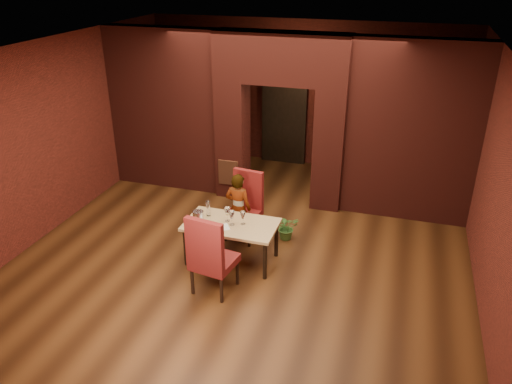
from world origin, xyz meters
TOP-DOWN VIEW (x-y plane):
  - floor at (0.00, 0.00)m, footprint 8.00×8.00m
  - ceiling at (0.00, 0.00)m, footprint 7.00×8.00m
  - wall_back at (0.00, 4.00)m, footprint 7.00×0.04m
  - wall_front at (0.00, -4.00)m, footprint 7.00×0.04m
  - wall_left at (-3.50, 0.00)m, footprint 0.04×8.00m
  - wall_right at (3.50, 0.00)m, footprint 0.04×8.00m
  - pillar_left at (-0.95, 2.00)m, footprint 0.55×0.55m
  - pillar_right at (0.95, 2.00)m, footprint 0.55×0.55m
  - lintel at (0.00, 2.00)m, footprint 2.45×0.55m
  - wing_wall_left at (-2.36, 2.00)m, footprint 2.28×0.35m
  - wing_wall_right at (2.36, 2.00)m, footprint 2.28×0.35m
  - vent_panel at (-0.95, 1.71)m, footprint 0.40×0.03m
  - rear_door at (-0.40, 3.94)m, footprint 0.90×0.08m
  - rear_door_frame at (-0.40, 3.90)m, footprint 1.02×0.04m
  - dining_table at (-0.14, -0.39)m, footprint 1.42×0.80m
  - chair_far at (-0.19, 0.34)m, footprint 0.60×0.60m
  - chair_near at (-0.12, -1.17)m, footprint 0.64×0.64m
  - person_seated at (-0.23, 0.22)m, footprint 0.47×0.33m
  - wine_glass_a at (-0.22, -0.34)m, footprint 0.09×0.09m
  - wine_glass_b at (-0.11, -0.42)m, footprint 0.09×0.09m
  - wine_glass_c at (0.04, -0.36)m, footprint 0.09×0.09m
  - tasting_sheet at (-0.26, -0.57)m, footprint 0.35×0.33m
  - wine_bucket at (-0.62, -0.54)m, footprint 0.17×0.17m
  - water_bottle at (-0.57, -0.26)m, footprint 0.06×0.06m
  - potted_plant at (0.53, 0.51)m, footprint 0.50×0.49m

SIDE VIEW (x-z plane):
  - floor at x=0.00m, z-range 0.00..0.00m
  - potted_plant at x=0.53m, z-range 0.00..0.43m
  - dining_table at x=-0.14m, z-range 0.00..0.67m
  - vent_panel at x=-0.95m, z-range 0.30..0.80m
  - chair_far at x=-0.19m, z-range 0.00..1.16m
  - person_seated at x=-0.23m, z-range 0.00..1.23m
  - chair_near at x=-0.12m, z-range 0.00..1.24m
  - tasting_sheet at x=-0.26m, z-range 0.67..0.67m
  - wine_bucket at x=-0.62m, z-range 0.67..0.87m
  - wine_glass_c at x=0.04m, z-range 0.67..0.88m
  - wine_glass_a at x=-0.22m, z-range 0.67..0.90m
  - wine_glass_b at x=-0.11m, z-range 0.67..0.90m
  - water_bottle at x=-0.57m, z-range 0.67..0.93m
  - rear_door at x=-0.40m, z-range 0.00..2.10m
  - rear_door_frame at x=-0.40m, z-range -0.06..2.16m
  - pillar_left at x=-0.95m, z-range 0.00..2.30m
  - pillar_right at x=0.95m, z-range 0.00..2.30m
  - wall_back at x=0.00m, z-range 0.00..3.20m
  - wall_front at x=0.00m, z-range 0.00..3.20m
  - wall_left at x=-3.50m, z-range 0.00..3.20m
  - wall_right at x=3.50m, z-range 0.00..3.20m
  - wing_wall_left at x=-2.36m, z-range 0.00..3.20m
  - wing_wall_right at x=2.36m, z-range 0.00..3.20m
  - lintel at x=0.00m, z-range 2.30..3.20m
  - ceiling at x=0.00m, z-range 3.18..3.22m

